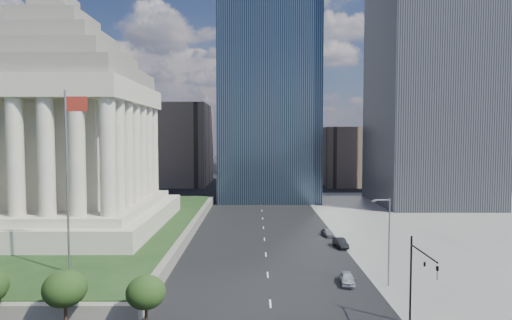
{
  "coord_description": "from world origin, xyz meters",
  "views": [
    {
      "loc": [
        -1.53,
        -22.3,
        16.92
      ],
      "look_at": [
        -1.44,
        22.67,
        14.42
      ],
      "focal_mm": 30.0,
      "sensor_mm": 36.0,
      "label": 1
    }
  ],
  "objects_px": {
    "war_memorial": "(57,109)",
    "parked_sedan_far": "(327,232)",
    "flagpole": "(69,171)",
    "street_lamp_north": "(388,237)",
    "parked_sedan_mid": "(341,243)",
    "traffic_signal_ne": "(419,272)",
    "parked_sedan_near": "(347,278)"
  },
  "relations": [
    {
      "from": "war_memorial",
      "to": "parked_sedan_far",
      "type": "relative_size",
      "value": 10.53
    },
    {
      "from": "war_memorial",
      "to": "flagpole",
      "type": "distance_m",
      "value": 28.16
    },
    {
      "from": "street_lamp_north",
      "to": "parked_sedan_mid",
      "type": "relative_size",
      "value": 2.43
    },
    {
      "from": "flagpole",
      "to": "traffic_signal_ne",
      "type": "bearing_deg",
      "value": -16.71
    },
    {
      "from": "parked_sedan_near",
      "to": "parked_sedan_mid",
      "type": "xyz_separation_m",
      "value": [
        2.5,
        16.25,
        0.02
      ]
    },
    {
      "from": "war_memorial",
      "to": "street_lamp_north",
      "type": "height_order",
      "value": "war_memorial"
    },
    {
      "from": "flagpole",
      "to": "street_lamp_north",
      "type": "bearing_deg",
      "value": 1.63
    },
    {
      "from": "flagpole",
      "to": "parked_sedan_mid",
      "type": "relative_size",
      "value": 4.86
    },
    {
      "from": "war_memorial",
      "to": "parked_sedan_mid",
      "type": "distance_m",
      "value": 50.36
    },
    {
      "from": "parked_sedan_near",
      "to": "parked_sedan_far",
      "type": "distance_m",
      "value": 23.67
    },
    {
      "from": "war_memorial",
      "to": "parked_sedan_near",
      "type": "relative_size",
      "value": 10.04
    },
    {
      "from": "street_lamp_north",
      "to": "parked_sedan_mid",
      "type": "distance_m",
      "value": 17.77
    },
    {
      "from": "street_lamp_north",
      "to": "parked_sedan_far",
      "type": "distance_m",
      "value": 24.96
    },
    {
      "from": "street_lamp_north",
      "to": "parked_sedan_far",
      "type": "height_order",
      "value": "street_lamp_north"
    },
    {
      "from": "traffic_signal_ne",
      "to": "parked_sedan_mid",
      "type": "distance_m",
      "value": 28.64
    },
    {
      "from": "war_memorial",
      "to": "street_lamp_north",
      "type": "relative_size",
      "value": 3.9
    },
    {
      "from": "street_lamp_north",
      "to": "parked_sedan_mid",
      "type": "xyz_separation_m",
      "value": [
        -1.83,
        16.95,
        -4.98
      ]
    },
    {
      "from": "flagpole",
      "to": "street_lamp_north",
      "type": "height_order",
      "value": "flagpole"
    },
    {
      "from": "parked_sedan_near",
      "to": "war_memorial",
      "type": "bearing_deg",
      "value": 158.87
    },
    {
      "from": "parked_sedan_mid",
      "to": "parked_sedan_near",
      "type": "bearing_deg",
      "value": -105.4
    },
    {
      "from": "war_memorial",
      "to": "traffic_signal_ne",
      "type": "distance_m",
      "value": 60.0
    },
    {
      "from": "war_memorial",
      "to": "traffic_signal_ne",
      "type": "relative_size",
      "value": 4.88
    },
    {
      "from": "war_memorial",
      "to": "flagpole",
      "type": "bearing_deg",
      "value": -63.11
    },
    {
      "from": "parked_sedan_mid",
      "to": "parked_sedan_far",
      "type": "relative_size",
      "value": 1.11
    },
    {
      "from": "traffic_signal_ne",
      "to": "street_lamp_north",
      "type": "height_order",
      "value": "street_lamp_north"
    },
    {
      "from": "parked_sedan_near",
      "to": "parked_sedan_far",
      "type": "relative_size",
      "value": 1.05
    },
    {
      "from": "war_memorial",
      "to": "parked_sedan_near",
      "type": "bearing_deg",
      "value": -27.41
    },
    {
      "from": "war_memorial",
      "to": "traffic_signal_ne",
      "type": "bearing_deg",
      "value": -36.42
    },
    {
      "from": "street_lamp_north",
      "to": "parked_sedan_near",
      "type": "relative_size",
      "value": 2.57
    },
    {
      "from": "parked_sedan_mid",
      "to": "parked_sedan_far",
      "type": "height_order",
      "value": "parked_sedan_mid"
    },
    {
      "from": "parked_sedan_near",
      "to": "parked_sedan_far",
      "type": "bearing_deg",
      "value": 92.08
    },
    {
      "from": "street_lamp_north",
      "to": "parked_sedan_near",
      "type": "xyz_separation_m",
      "value": [
        -4.33,
        0.71,
        -5.0
      ]
    }
  ]
}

